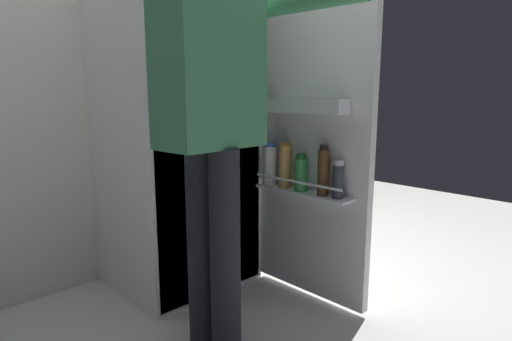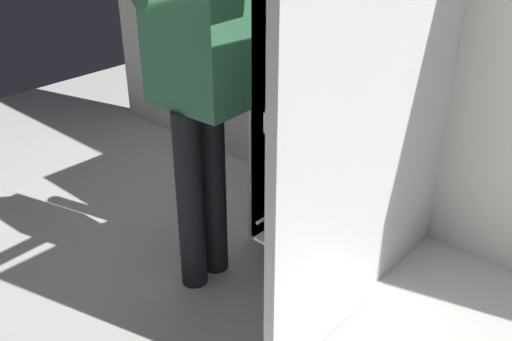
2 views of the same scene
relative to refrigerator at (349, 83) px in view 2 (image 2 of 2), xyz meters
name	(u,v)px [view 2 (image 2 of 2)]	position (x,y,z in m)	size (l,w,h in m)	color
ground_plane	(268,288)	(-0.03, -0.52, -0.87)	(6.58, 6.58, 0.00)	silver
refrigerator	(349,83)	(0.00, 0.00, 0.00)	(0.75, 1.31, 1.73)	white
person	(197,65)	(-0.31, -0.63, 0.17)	(0.55, 0.71, 1.72)	black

